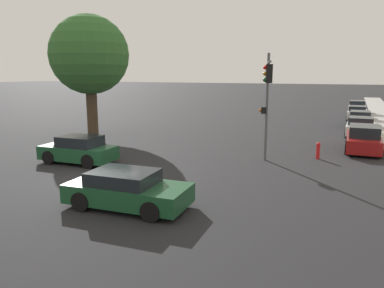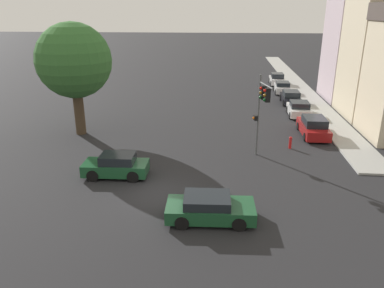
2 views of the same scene
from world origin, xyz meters
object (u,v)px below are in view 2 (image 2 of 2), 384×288
at_px(traffic_signal, 262,102).
at_px(parked_car_2, 291,97).
at_px(parked_car_0, 313,127).
at_px(fire_hydrant, 290,142).
at_px(parked_car_1, 299,109).
at_px(parked_car_3, 282,88).
at_px(street_tree, 74,61).
at_px(parked_car_4, 277,79).
at_px(crossing_car_0, 116,166).
at_px(crossing_car_1, 210,208).

distance_m(traffic_signal, parked_car_2, 17.40).
height_order(parked_car_0, fire_hydrant, parked_car_0).
height_order(parked_car_1, parked_car_3, parked_car_1).
xyz_separation_m(street_tree, fire_hydrant, (16.73, -2.07, -5.45)).
distance_m(traffic_signal, parked_car_0, 7.88).
xyz_separation_m(parked_car_0, parked_car_1, (-0.09, 6.01, -0.06)).
relative_size(parked_car_4, fire_hydrant, 4.35).
height_order(crossing_car_0, parked_car_4, parked_car_4).
bearing_deg(crossing_car_1, traffic_signal, 67.62).
xyz_separation_m(traffic_signal, crossing_car_0, (-8.99, -3.78, -3.27)).
bearing_deg(parked_car_0, parked_car_2, 0.12).
bearing_deg(parked_car_3, street_tree, 135.08).
distance_m(street_tree, crossing_car_1, 17.67).
height_order(crossing_car_0, parked_car_1, crossing_car_0).
distance_m(parked_car_3, fire_hydrant, 19.78).
distance_m(parked_car_0, parked_car_3, 16.46).
xyz_separation_m(parked_car_2, parked_car_3, (-0.18, 5.40, 0.01)).
height_order(street_tree, parked_car_1, street_tree).
relative_size(crossing_car_0, crossing_car_1, 0.91).
bearing_deg(street_tree, parked_car_0, 3.43).
bearing_deg(crossing_car_1, parked_car_0, 57.85).
distance_m(parked_car_2, parked_car_3, 5.40).
bearing_deg(fire_hydrant, crossing_car_0, -152.71).
height_order(traffic_signal, parked_car_4, traffic_signal).
xyz_separation_m(traffic_signal, parked_car_0, (4.80, 5.35, -3.22)).
bearing_deg(street_tree, crossing_car_1, -48.28).
distance_m(street_tree, fire_hydrant, 17.72).
xyz_separation_m(parked_car_4, fire_hydrant, (-2.10, -25.17, -0.24)).
distance_m(parked_car_0, parked_car_4, 21.96).
height_order(crossing_car_1, parked_car_3, parked_car_3).
xyz_separation_m(crossing_car_1, parked_car_3, (7.59, 30.19, 0.04)).
relative_size(parked_car_3, fire_hydrant, 4.19).
height_order(parked_car_1, fire_hydrant, parked_car_1).
bearing_deg(parked_car_0, parked_car_1, 0.56).
bearing_deg(parked_car_0, fire_hydrant, 143.91).
height_order(traffic_signal, parked_car_1, traffic_signal).
bearing_deg(street_tree, crossing_car_0, -56.57).
distance_m(crossing_car_0, parked_car_2, 24.41).
distance_m(parked_car_1, parked_car_2, 5.05).
relative_size(crossing_car_1, parked_car_2, 1.05).
distance_m(crossing_car_1, parked_car_3, 31.12).
bearing_deg(parked_car_2, parked_car_3, 2.12).
distance_m(parked_car_2, parked_car_4, 10.90).
bearing_deg(parked_car_4, parked_car_0, -178.31).
bearing_deg(parked_car_4, parked_car_2, -178.11).
height_order(parked_car_3, parked_car_4, parked_car_4).
bearing_deg(parked_car_3, parked_car_4, 1.64).
distance_m(crossing_car_0, parked_car_1, 20.41).
bearing_deg(crossing_car_0, parked_car_1, -134.03).
bearing_deg(crossing_car_1, crossing_car_0, 139.87).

